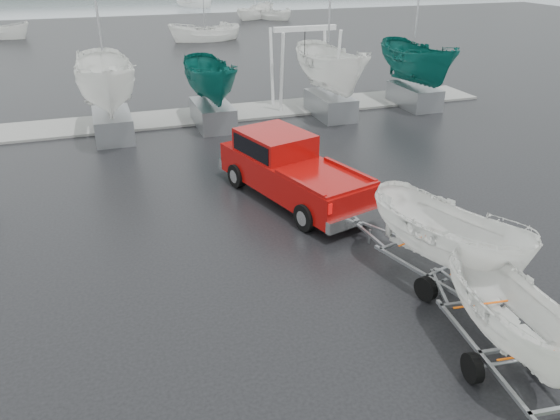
# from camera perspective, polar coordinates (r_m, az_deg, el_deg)

# --- Properties ---
(ground_plane) EXTENTS (120.00, 120.00, 0.00)m
(ground_plane) POSITION_cam_1_polar(r_m,az_deg,el_deg) (16.38, 1.94, -2.12)
(ground_plane) COLOR black
(ground_plane) RESTS_ON ground
(dock) EXTENTS (30.00, 3.00, 0.12)m
(dock) POSITION_cam_1_polar(r_m,az_deg,el_deg) (28.08, -7.56, 9.82)
(dock) COLOR gray
(dock) RESTS_ON ground
(pickup_truck) EXTENTS (3.73, 6.57, 2.07)m
(pickup_truck) POSITION_cam_1_polar(r_m,az_deg,el_deg) (18.21, 0.82, 4.59)
(pickup_truck) COLOR #8B0907
(pickup_truck) RESTS_ON ground
(trailer_hitched) EXTENTS (2.14, 3.79, 5.07)m
(trailer_hitched) POSITION_cam_1_polar(r_m,az_deg,el_deg) (13.16, 17.86, 2.56)
(trailer_hitched) COLOR gray
(trailer_hitched) RESTS_ON ground
(trailer_parked) EXTENTS (1.84, 3.71, 4.44)m
(trailer_parked) POSITION_cam_1_polar(r_m,az_deg,el_deg) (10.98, 24.17, -5.23)
(trailer_parked) COLOR gray
(trailer_parked) RESTS_ON ground
(boat_hoist) EXTENTS (3.30, 2.18, 4.12)m
(boat_hoist) POSITION_cam_1_polar(r_m,az_deg,el_deg) (28.91, 2.57, 15.80)
(boat_hoist) COLOR silver
(boat_hoist) RESTS_ON ground
(keelboat_0) EXTENTS (2.51, 3.20, 10.69)m
(keelboat_0) POSITION_cam_1_polar(r_m,az_deg,el_deg) (24.80, -18.11, 16.08)
(keelboat_0) COLOR gray
(keelboat_0) RESTS_ON ground
(keelboat_1) EXTENTS (2.06, 3.20, 6.59)m
(keelboat_1) POSITION_cam_1_polar(r_m,az_deg,el_deg) (25.63, -7.37, 15.59)
(keelboat_1) COLOR gray
(keelboat_1) RESTS_ON ground
(keelboat_2) EXTENTS (2.39, 3.20, 10.56)m
(keelboat_2) POSITION_cam_1_polar(r_m,az_deg,el_deg) (27.16, 5.54, 17.46)
(keelboat_2) COLOR gray
(keelboat_2) RESTS_ON ground
(keelboat_3) EXTENTS (2.29, 3.20, 10.46)m
(keelboat_3) POSITION_cam_1_polar(r_m,az_deg,el_deg) (29.79, 14.46, 17.23)
(keelboat_3) COLOR gray
(keelboat_3) RESTS_ON ground
(moored_boat_1) EXTENTS (3.30, 3.27, 11.16)m
(moored_boat_1) POSITION_cam_1_polar(r_m,az_deg,el_deg) (59.36, -27.16, 15.68)
(moored_boat_1) COLOR white
(moored_boat_1) RESTS_ON ground
(moored_boat_2) EXTENTS (2.65, 2.59, 11.29)m
(moored_boat_2) POSITION_cam_1_polar(r_m,az_deg,el_deg) (52.15, -7.79, 17.10)
(moored_boat_2) COLOR white
(moored_boat_2) RESTS_ON ground
(moored_boat_3) EXTENTS (3.62, 3.61, 11.36)m
(moored_boat_3) POSITION_cam_1_polar(r_m,az_deg,el_deg) (69.05, -2.60, 19.38)
(moored_boat_3) COLOR white
(moored_boat_3) RESTS_ON ground
(moored_boat_5) EXTENTS (3.65, 3.67, 11.45)m
(moored_boat_5) POSITION_cam_1_polar(r_m,az_deg,el_deg) (83.56, -8.85, 20.23)
(moored_boat_5) COLOR white
(moored_boat_5) RESTS_ON ground
(moored_boat_6) EXTENTS (3.03, 3.05, 10.91)m
(moored_boat_6) POSITION_cam_1_polar(r_m,az_deg,el_deg) (68.11, -0.95, 19.31)
(moored_boat_6) COLOR white
(moored_boat_6) RESTS_ON ground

